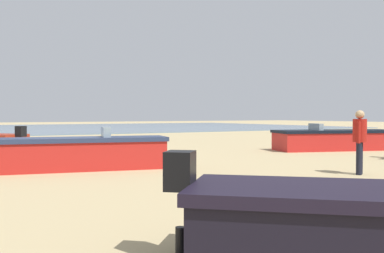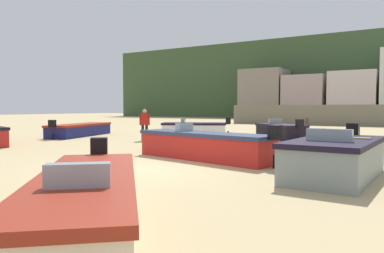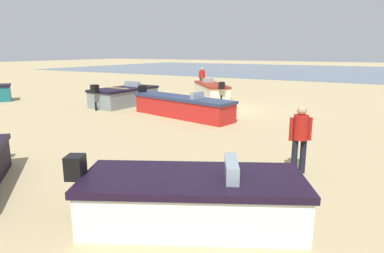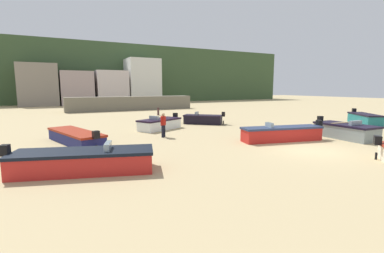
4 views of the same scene
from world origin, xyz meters
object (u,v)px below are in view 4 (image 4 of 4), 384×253
at_px(boat_red_3, 84,161).
at_px(beach_walker_foreground, 163,123).
at_px(boat_white_4, 160,124).
at_px(boat_navy_7, 76,137).
at_px(boat_black_0, 203,119).
at_px(boat_red_1, 282,134).
at_px(boat_grey_5, 345,131).
at_px(mooring_post_near_water, 158,111).
at_px(boat_teal_6, 364,119).

relative_size(boat_red_3, beach_walker_foreground, 3.42).
height_order(boat_white_4, boat_navy_7, boat_white_4).
bearing_deg(boat_black_0, boat_red_1, -135.74).
bearing_deg(boat_red_3, beach_walker_foreground, 153.10).
distance_m(boat_grey_5, beach_walker_foreground, 11.83).
distance_m(boat_black_0, boat_grey_5, 11.35).
distance_m(boat_black_0, mooring_post_near_water, 9.23).
distance_m(boat_red_3, mooring_post_near_water, 21.95).
distance_m(boat_red_1, beach_walker_foreground, 7.53).
xyz_separation_m(boat_red_3, boat_teal_6, (23.92, 3.49, 0.04)).
relative_size(boat_black_0, boat_grey_5, 0.85).
relative_size(boat_navy_7, mooring_post_near_water, 5.97).
relative_size(mooring_post_near_water, beach_walker_foreground, 0.57).
bearing_deg(mooring_post_near_water, boat_navy_7, -127.09).
distance_m(boat_white_4, boat_navy_7, 6.90).
xyz_separation_m(boat_black_0, boat_navy_7, (-10.96, -4.11, -0.05)).
height_order(boat_black_0, mooring_post_near_water, boat_black_0).
height_order(boat_white_4, mooring_post_near_water, boat_white_4).
distance_m(boat_teal_6, mooring_post_near_water, 21.04).
relative_size(boat_red_3, boat_teal_6, 1.36).
bearing_deg(beach_walker_foreground, boat_black_0, -172.76).
relative_size(boat_white_4, boat_grey_5, 0.98).
bearing_deg(boat_white_4, boat_teal_6, -134.57).
relative_size(boat_red_1, beach_walker_foreground, 3.33).
height_order(boat_teal_6, boat_navy_7, boat_teal_6).
bearing_deg(boat_teal_6, boat_white_4, 17.10).
height_order(boat_teal_6, beach_walker_foreground, beach_walker_foreground).
distance_m(boat_black_0, boat_teal_6, 14.49).
relative_size(boat_white_4, boat_navy_7, 0.71).
xyz_separation_m(boat_teal_6, beach_walker_foreground, (-18.45, 2.14, 0.47)).
xyz_separation_m(mooring_post_near_water, beach_walker_foreground, (-4.73, -13.81, 0.49)).
bearing_deg(boat_red_3, mooring_post_near_water, 169.58).
xyz_separation_m(boat_white_4, beach_walker_foreground, (-0.99, -3.31, 0.52)).
relative_size(boat_black_0, boat_white_4, 0.87).
distance_m(boat_white_4, mooring_post_near_water, 11.14).
xyz_separation_m(boat_grey_5, boat_navy_7, (-15.66, 6.23, -0.11)).
bearing_deg(mooring_post_near_water, boat_red_1, -85.98).
height_order(mooring_post_near_water, beach_walker_foreground, beach_walker_foreground).
distance_m(boat_navy_7, beach_walker_foreground, 5.37).
distance_m(boat_black_0, boat_red_1, 9.14).
distance_m(boat_navy_7, mooring_post_near_water, 16.66).
xyz_separation_m(boat_red_1, boat_teal_6, (12.43, 2.36, 0.02)).
relative_size(boat_red_3, mooring_post_near_water, 5.98).
xyz_separation_m(boat_red_1, boat_red_3, (-11.48, -1.13, -0.02)).
relative_size(boat_grey_5, boat_teal_6, 0.99).
bearing_deg(boat_white_4, boat_black_0, -101.51).
bearing_deg(boat_grey_5, boat_red_3, 2.52).
relative_size(boat_black_0, mooring_post_near_water, 3.70).
distance_m(boat_black_0, boat_navy_7, 11.70).
xyz_separation_m(boat_black_0, boat_white_4, (-4.65, -1.31, 0.01)).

